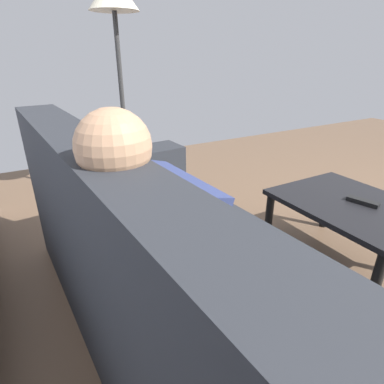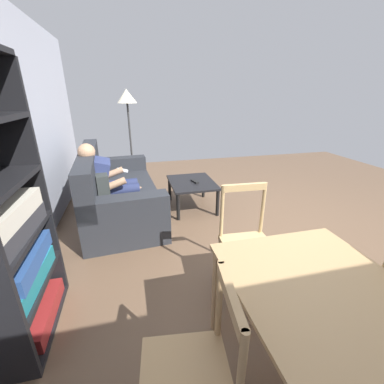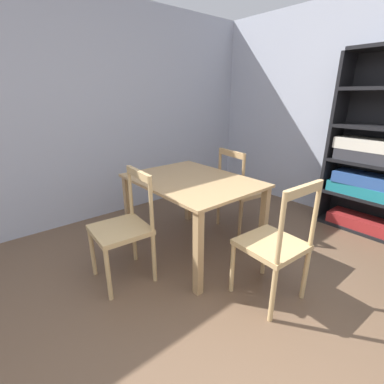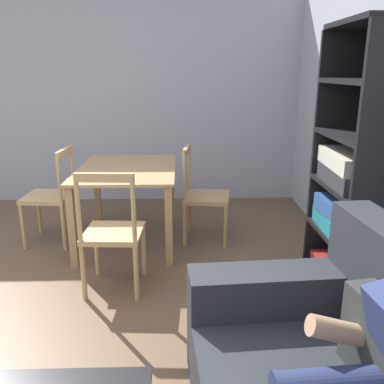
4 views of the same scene
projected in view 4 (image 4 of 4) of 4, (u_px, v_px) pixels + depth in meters
wall_side at (71, 99)px, 5.01m from camera, size 0.12×5.68×2.52m
bookshelf at (353, 185)px, 3.01m from camera, size 0.84×0.36×1.92m
dining_table at (127, 179)px, 3.86m from camera, size 1.20×0.90×0.73m
dining_chair_near_wall at (203, 196)px, 3.94m from camera, size 0.47×0.47×0.92m
dining_chair_facing_couch at (113, 233)px, 3.02m from camera, size 0.44×0.44×0.95m
dining_chair_by_doorway at (51, 196)px, 3.89m from camera, size 0.45×0.45×0.91m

